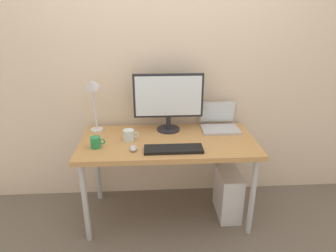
# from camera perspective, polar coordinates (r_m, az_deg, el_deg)

# --- Properties ---
(ground_plane) EXTENTS (6.00, 6.00, 0.00)m
(ground_plane) POSITION_cam_1_polar(r_m,az_deg,el_deg) (2.76, 0.00, -16.62)
(ground_plane) COLOR #665B51
(back_wall) EXTENTS (4.40, 0.04, 2.60)m
(back_wall) POSITION_cam_1_polar(r_m,az_deg,el_deg) (2.59, -0.54, 12.57)
(back_wall) COLOR beige
(back_wall) RESTS_ON ground_plane
(desk) EXTENTS (1.41, 0.68, 0.73)m
(desk) POSITION_cam_1_polar(r_m,az_deg,el_deg) (2.41, 0.00, -4.09)
(desk) COLOR #B7844C
(desk) RESTS_ON ground_plane
(monitor) EXTENTS (0.59, 0.20, 0.50)m
(monitor) POSITION_cam_1_polar(r_m,az_deg,el_deg) (2.47, 0.08, 5.31)
(monitor) COLOR #232328
(monitor) RESTS_ON desk
(laptop) EXTENTS (0.32, 0.27, 0.23)m
(laptop) POSITION_cam_1_polar(r_m,az_deg,el_deg) (2.63, 9.94, 0.76)
(laptop) COLOR #B2B2B7
(laptop) RESTS_ON desk
(desk_lamp) EXTENTS (0.11, 0.16, 0.49)m
(desk_lamp) POSITION_cam_1_polar(r_m,az_deg,el_deg) (2.50, -14.44, 6.35)
(desk_lamp) COLOR silver
(desk_lamp) RESTS_ON desk
(keyboard) EXTENTS (0.44, 0.14, 0.02)m
(keyboard) POSITION_cam_1_polar(r_m,az_deg,el_deg) (2.20, 1.09, -4.51)
(keyboard) COLOR black
(keyboard) RESTS_ON desk
(mouse) EXTENTS (0.06, 0.09, 0.03)m
(mouse) POSITION_cam_1_polar(r_m,az_deg,el_deg) (2.21, -6.75, -4.33)
(mouse) COLOR #B2B2B7
(mouse) RESTS_ON desk
(coffee_mug) EXTENTS (0.11, 0.08, 0.09)m
(coffee_mug) POSITION_cam_1_polar(r_m,az_deg,el_deg) (2.30, -13.86, -3.07)
(coffee_mug) COLOR #268C4C
(coffee_mug) RESTS_ON desk
(glass_cup) EXTENTS (0.12, 0.09, 0.09)m
(glass_cup) POSITION_cam_1_polar(r_m,az_deg,el_deg) (2.37, -7.59, -1.78)
(glass_cup) COLOR silver
(glass_cup) RESTS_ON desk
(computer_tower) EXTENTS (0.18, 0.36, 0.42)m
(computer_tower) POSITION_cam_1_polar(r_m,az_deg,el_deg) (2.70, 11.56, -12.63)
(computer_tower) COLOR silver
(computer_tower) RESTS_ON ground_plane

